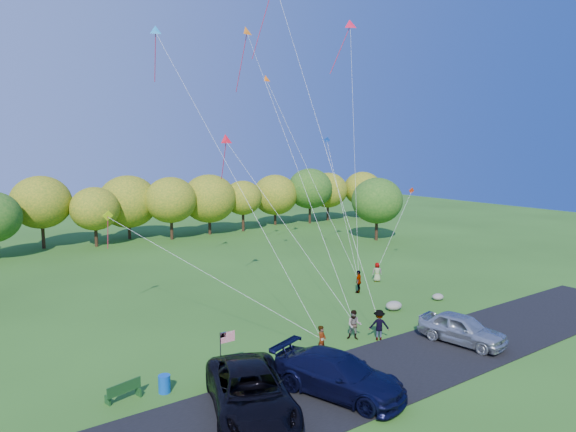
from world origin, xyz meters
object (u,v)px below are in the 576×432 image
trash_barrel (164,384)px  flyer_d (359,281)px  flyer_c (379,325)px  flyer_e (377,272)px  minivan_dark (251,393)px  flyer_b (354,325)px  minivan_silver (462,329)px  park_bench (124,391)px  minivan_navy (338,375)px  flyer_a (322,341)px

trash_barrel → flyer_d: bearing=20.4°
flyer_c → flyer_e: size_ratio=1.14×
minivan_dark → flyer_b: minivan_dark is taller
minivan_silver → flyer_b: size_ratio=2.82×
flyer_e → trash_barrel: flyer_e is taller
minivan_dark → park_bench: bearing=153.3°
minivan_navy → park_bench: (-8.11, 4.99, -0.49)m
flyer_a → flyer_d: size_ratio=0.99×
minivan_dark → flyer_c: size_ratio=3.82×
flyer_b → trash_barrel: flyer_b is taller
minivan_dark → trash_barrel: 4.60m
minivan_dark → minivan_silver: size_ratio=1.40×
park_bench → flyer_e: bearing=5.3°
trash_barrel → park_bench: bearing=171.8°
flyer_a → trash_barrel: (-8.36, 1.02, -0.46)m
flyer_c → minivan_dark: bearing=55.1°
flyer_b → park_bench: size_ratio=1.08×
minivan_silver → trash_barrel: bearing=155.0°
flyer_b → park_bench: flyer_b is taller
flyer_b → flyer_d: size_ratio=0.99×
flyer_b → minivan_silver: bearing=3.2°
minivan_navy → park_bench: 9.54m
flyer_a → flyer_b: flyer_b is taller
flyer_b → flyer_e: bearing=84.2°
minivan_dark → flyer_d: 19.34m
flyer_c → park_bench: 14.44m
flyer_b → trash_barrel: bearing=-136.0°
minivan_silver → flyer_e: size_ratio=3.10×
flyer_e → minivan_silver: bearing=98.1°
flyer_a → park_bench: bearing=145.4°
flyer_a → park_bench: size_ratio=1.07×
flyer_c → flyer_a: bearing=39.1°
flyer_b → flyer_e: flyer_b is taller
flyer_a → flyer_c: bearing=-27.4°
flyer_e → minivan_navy: bearing=73.0°
park_bench → minivan_navy: bearing=-45.2°
flyer_a → park_bench: 10.22m
flyer_b → flyer_e: size_ratio=1.10×
minivan_navy → flyer_a: 4.22m
minivan_dark → trash_barrel: minivan_dark is taller
flyer_b → flyer_a: bearing=-119.4°
flyer_e → trash_barrel: size_ratio=1.93×
flyer_b → trash_barrel: size_ratio=2.12×
minivan_navy → flyer_d: (11.89, 11.52, -0.10)m
minivan_navy → flyer_e: minivan_navy is taller
flyer_d → trash_barrel: flyer_d is taller
minivan_silver → flyer_d: 11.15m
flyer_d → park_bench: 21.05m
flyer_d → trash_barrel: size_ratio=2.13×
minivan_silver → minivan_navy: bearing=173.0°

